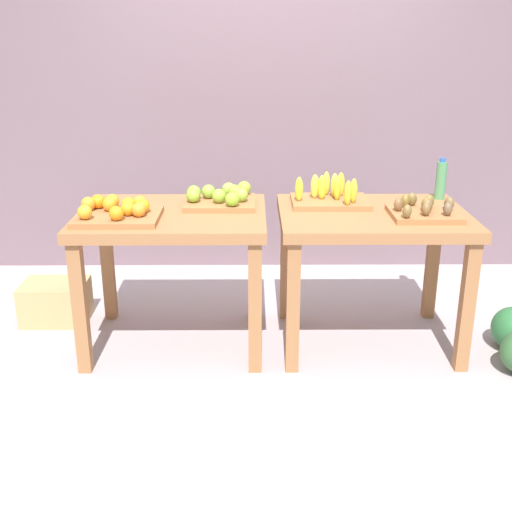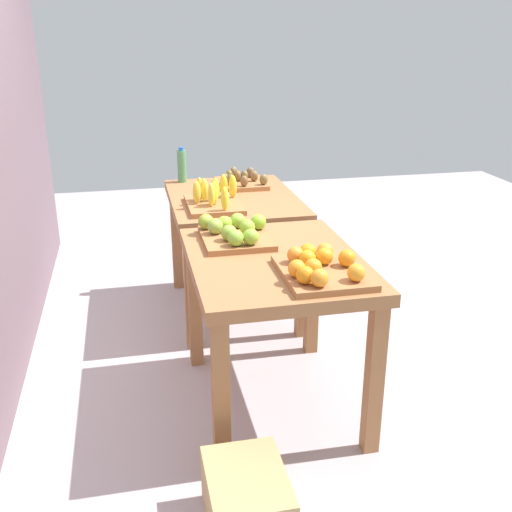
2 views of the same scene
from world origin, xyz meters
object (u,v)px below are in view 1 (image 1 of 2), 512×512
Objects in this scene: apple_bin at (221,198)px; orange_bin at (118,211)px; banana_crate at (330,196)px; display_table_left at (173,233)px; water_bottle at (441,180)px; kiwi_bin at (423,211)px; cardboard_produce_box at (56,302)px; display_table_right at (372,232)px.

orange_bin is at bearing -152.59° from apple_bin.
display_table_left is at bearing -170.08° from banana_crate.
apple_bin is 1.66× the size of water_bottle.
display_table_left is at bearing -151.93° from apple_bin.
kiwi_bin is at bearing -12.57° from apple_bin.
kiwi_bin reaches higher than cardboard_produce_box.
display_table_left is 1.61m from water_bottle.
orange_bin is 1.22× the size of kiwi_bin.
apple_bin is at bearing -173.97° from water_bottle.
banana_crate is at bearing -4.84° from cardboard_produce_box.
kiwi_bin is 1.48× the size of water_bottle.
display_table_left is at bearing 180.00° from display_table_right.
banana_crate is at bearing 1.25° from apple_bin.
display_table_left is 2.57× the size of apple_bin.
orange_bin is at bearing -153.27° from display_table_left.
display_table_right is 2.57× the size of apple_bin.
apple_bin is 1.30m from water_bottle.
display_table_left is 2.60× the size of cardboard_produce_box.
banana_crate is (0.63, 0.01, 0.00)m from apple_bin.
display_table_right is 0.32m from banana_crate.
cardboard_produce_box is at bearing 175.16° from banana_crate.
display_table_left is 2.89× the size of kiwi_bin.
kiwi_bin is at bearing -4.29° from display_table_left.
banana_crate is (1.16, 0.29, 0.01)m from orange_bin.
banana_crate is at bearing -169.55° from water_bottle.
kiwi_bin is 0.44m from water_bottle.
apple_bin is 1.13m from kiwi_bin.
water_bottle is (0.44, 0.28, 0.23)m from display_table_right.
orange_bin is (-1.39, -0.14, 0.16)m from display_table_right.
water_bottle reaches higher than display_table_left.
apple_bin is at bearing 27.41° from orange_bin.
apple_bin is at bearing -8.37° from cardboard_produce_box.
cardboard_produce_box is (-2.36, 0.02, -0.79)m from water_bottle.
display_table_right is 2.60× the size of cardboard_produce_box.
display_table_left is 1.00× the size of display_table_right.
display_table_left is 2.36× the size of banana_crate.
apple_bin is at bearing 28.07° from display_table_left.
display_table_right is at bearing 0.00° from display_table_left.
kiwi_bin is at bearing -28.68° from banana_crate.
orange_bin is 1.64m from kiwi_bin.
kiwi_bin is (0.25, -0.10, 0.15)m from display_table_right.
display_table_right is 0.57m from water_bottle.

